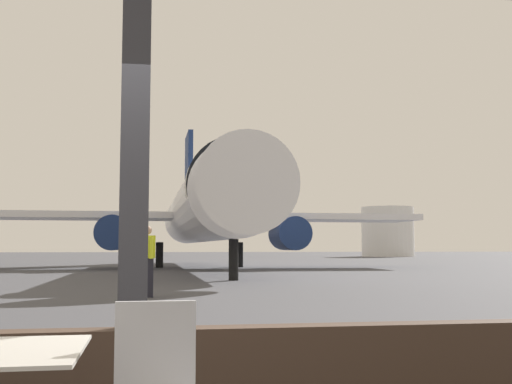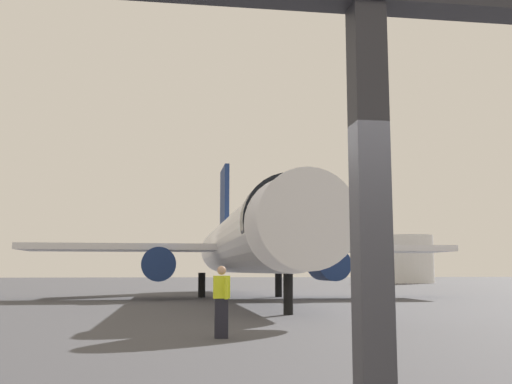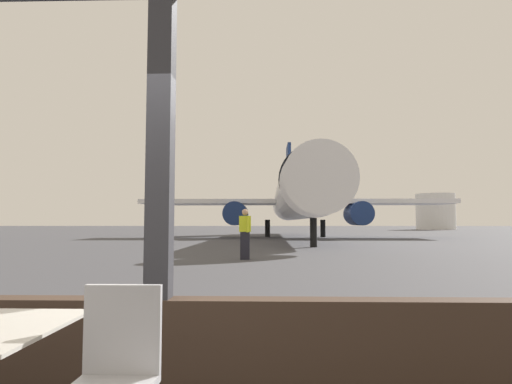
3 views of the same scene
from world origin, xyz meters
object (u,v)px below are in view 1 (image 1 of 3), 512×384
at_px(fuel_storage_tank, 388,232).
at_px(ground_crew_worker, 147,260).
at_px(cafe_chair_aisle_left, 155,383).
at_px(airplane, 204,210).

bearing_deg(fuel_storage_tank, ground_crew_worker, -116.16).
height_order(cafe_chair_aisle_left, airplane, airplane).
distance_m(cafe_chair_aisle_left, airplane, 32.74).
xyz_separation_m(cafe_chair_aisle_left, ground_crew_worker, (-0.05, 12.66, 0.34)).
bearing_deg(cafe_chair_aisle_left, fuel_storage_tank, 67.82).
bearing_deg(cafe_chair_aisle_left, ground_crew_worker, 90.21).
height_order(ground_crew_worker, fuel_storage_tank, fuel_storage_tank).
bearing_deg(airplane, fuel_storage_tank, 57.12).
xyz_separation_m(airplane, ground_crew_worker, (-3.13, -19.82, -2.37)).
relative_size(cafe_chair_aisle_left, airplane, 0.03).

